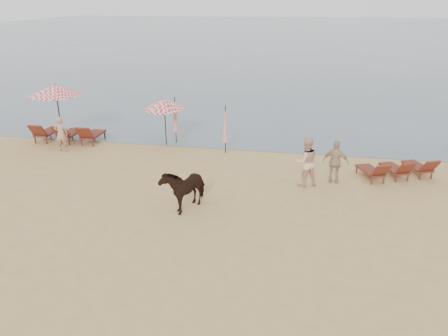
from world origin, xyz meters
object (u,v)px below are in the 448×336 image
(cow, at_px, (184,187))
(beachgoer_right_a, at_px, (306,162))
(umbrella_closed_right, at_px, (225,124))
(lounger_cluster_right, at_px, (398,168))
(umbrella_open_left_b, at_px, (164,104))
(umbrella_open_left_a, at_px, (56,90))
(beachgoer_right_b, at_px, (336,162))
(umbrella_closed_left, at_px, (175,115))
(lounger_cluster_left, at_px, (67,133))
(beachgoer_left, at_px, (61,134))

(cow, height_order, beachgoer_right_a, beachgoer_right_a)
(umbrella_closed_right, relative_size, cow, 1.26)
(lounger_cluster_right, distance_m, umbrella_open_left_b, 10.16)
(lounger_cluster_right, relative_size, cow, 1.76)
(umbrella_closed_right, xyz_separation_m, cow, (-0.38, -5.47, -0.60))
(umbrella_open_left_a, relative_size, umbrella_open_left_b, 1.20)
(umbrella_open_left_a, xyz_separation_m, beachgoer_right_b, (12.50, -2.90, -1.63))
(cow, height_order, beachgoer_right_b, beachgoer_right_b)
(umbrella_open_left_a, height_order, beachgoer_right_a, umbrella_open_left_a)
(umbrella_open_left_a, xyz_separation_m, umbrella_closed_right, (7.97, -0.35, -1.14))
(umbrella_open_left_b, bearing_deg, lounger_cluster_right, 1.67)
(umbrella_closed_left, bearing_deg, lounger_cluster_left, -170.35)
(umbrella_closed_left, bearing_deg, cow, -71.65)
(umbrella_open_left_a, relative_size, beachgoer_right_a, 1.49)
(umbrella_open_left_a, height_order, cow, umbrella_open_left_a)
(umbrella_open_left_a, height_order, umbrella_closed_left, umbrella_open_left_a)
(lounger_cluster_left, height_order, lounger_cluster_right, lounger_cluster_left)
(umbrella_closed_right, bearing_deg, lounger_cluster_right, -13.75)
(lounger_cluster_right, xyz_separation_m, beachgoer_left, (-14.08, 0.69, 0.39))
(umbrella_open_left_a, relative_size, umbrella_closed_right, 1.28)
(beachgoer_left, xyz_separation_m, beachgoer_right_b, (11.72, -1.56, 0.02))
(lounger_cluster_left, distance_m, umbrella_open_left_a, 2.03)
(umbrella_open_left_b, xyz_separation_m, beachgoer_right_b, (7.42, -3.15, -1.14))
(umbrella_closed_right, distance_m, beachgoer_right_a, 4.57)
(beachgoer_right_b, bearing_deg, beachgoer_left, 4.10)
(beachgoer_left, bearing_deg, beachgoer_right_a, 154.63)
(umbrella_open_left_b, xyz_separation_m, umbrella_closed_right, (2.89, -0.60, -0.65))
(umbrella_open_left_a, height_order, beachgoer_right_b, umbrella_open_left_a)
(umbrella_open_left_b, distance_m, umbrella_closed_left, 0.82)
(lounger_cluster_right, xyz_separation_m, beachgoer_right_a, (-3.44, -1.29, 0.52))
(umbrella_closed_right, distance_m, beachgoer_left, 7.28)
(umbrella_closed_right, height_order, beachgoer_left, umbrella_closed_right)
(umbrella_open_left_b, xyz_separation_m, beachgoer_right_a, (6.34, -3.58, -1.04))
(umbrella_open_left_b, bearing_deg, beachgoer_right_a, -14.59)
(beachgoer_right_a, bearing_deg, lounger_cluster_right, 177.11)
(lounger_cluster_left, bearing_deg, beachgoer_right_b, -13.39)
(beachgoer_right_a, relative_size, beachgoer_right_b, 1.13)
(beachgoer_left, height_order, beachgoer_right_a, beachgoer_right_a)
(umbrella_closed_right, bearing_deg, umbrella_open_left_b, 168.26)
(beachgoer_right_a, bearing_deg, lounger_cluster_left, -39.39)
(lounger_cluster_left, bearing_deg, beachgoer_right_a, -16.65)
(beachgoer_left, bearing_deg, umbrella_open_left_b, -174.47)
(umbrella_open_left_b, bearing_deg, cow, -52.68)
(lounger_cluster_left, xyz_separation_m, beachgoer_right_b, (12.10, -2.72, 0.35))
(lounger_cluster_right, bearing_deg, umbrella_closed_right, 143.55)
(lounger_cluster_right, height_order, umbrella_open_left_b, umbrella_open_left_b)
(umbrella_closed_left, bearing_deg, beachgoer_right_b, -26.84)
(lounger_cluster_right, distance_m, umbrella_closed_left, 9.85)
(lounger_cluster_right, height_order, beachgoer_right_b, beachgoer_right_b)
(lounger_cluster_left, bearing_deg, umbrella_closed_left, 8.92)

